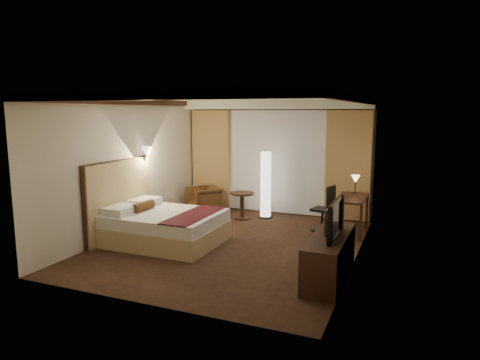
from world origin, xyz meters
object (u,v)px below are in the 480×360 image
at_px(office_chair, 323,208).
at_px(armchair, 204,199).
at_px(floor_lamp, 266,185).
at_px(side_table, 242,206).
at_px(desk, 351,215).
at_px(bed, 166,227).
at_px(dresser, 329,257).
at_px(television, 329,215).

bearing_deg(office_chair, armchair, -173.59).
height_order(armchair, floor_lamp, floor_lamp).
xyz_separation_m(side_table, desk, (2.49, -0.26, 0.07)).
distance_m(bed, side_table, 2.34).
relative_size(side_table, dresser, 0.36).
xyz_separation_m(floor_lamp, dresser, (2.07, -3.12, -0.45)).
bearing_deg(side_table, office_chair, -9.15).
relative_size(floor_lamp, television, 1.50).
xyz_separation_m(bed, television, (3.15, -0.58, 0.66)).
height_order(bed, desk, desk).
relative_size(floor_lamp, desk, 1.33).
distance_m(bed, dresser, 3.23).
xyz_separation_m(desk, dresser, (0.05, -2.57, -0.05)).
bearing_deg(bed, dresser, -10.34).
bearing_deg(dresser, side_table, 131.97).
height_order(side_table, office_chair, office_chair).
relative_size(desk, television, 1.12).
xyz_separation_m(bed, office_chair, (2.55, 1.94, 0.19)).
relative_size(bed, floor_lamp, 1.30).
distance_m(bed, desk, 3.71).
distance_m(desk, television, 2.63).
bearing_deg(television, side_table, 41.88).
bearing_deg(desk, armchair, 174.18).
xyz_separation_m(desk, office_chair, (-0.58, -0.05, 0.11)).
xyz_separation_m(side_table, dresser, (2.54, -2.83, 0.02)).
distance_m(office_chair, dresser, 2.60).
relative_size(floor_lamp, office_chair, 1.60).
distance_m(floor_lamp, office_chair, 1.59).
bearing_deg(side_table, bed, -105.84).
distance_m(side_table, desk, 2.51).
xyz_separation_m(floor_lamp, office_chair, (1.45, -0.60, -0.29)).
relative_size(armchair, side_table, 1.19).
bearing_deg(office_chair, television, -62.36).
bearing_deg(floor_lamp, television, -56.76).
bearing_deg(office_chair, floor_lamp, 171.76).
height_order(armchair, dresser, armchair).
height_order(bed, floor_lamp, floor_lamp).
relative_size(bed, side_table, 3.30).
relative_size(armchair, office_chair, 0.75).
xyz_separation_m(dresser, television, (-0.03, 0.00, 0.63)).
bearing_deg(floor_lamp, armchair, -172.84).
height_order(side_table, floor_lamp, floor_lamp).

